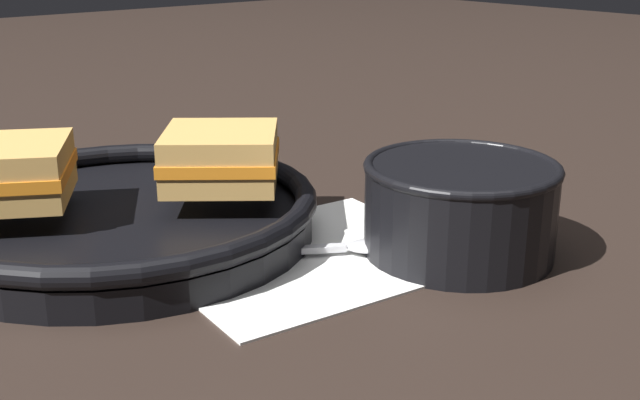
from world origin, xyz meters
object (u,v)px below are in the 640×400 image
object	(u,v)px
soup_bowl	(460,203)
sandwich_near_left	(221,157)
skillet	(122,215)
sandwich_near_right	(8,172)
spoon	(350,247)

from	to	relation	value
soup_bowl	sandwich_near_left	size ratio (longest dim) A/B	1.13
soup_bowl	skillet	world-z (taller)	soup_bowl
skillet	sandwich_near_right	xyz separation A→B (m)	(-0.08, 0.04, 0.04)
sandwich_near_left	spoon	bearing A→B (deg)	-70.08
skillet	sandwich_near_left	distance (m)	0.10
spoon	skillet	world-z (taller)	skillet
soup_bowl	skillet	bearing A→B (deg)	132.74
sandwich_near_left	sandwich_near_right	distance (m)	0.17
soup_bowl	skillet	size ratio (longest dim) A/B	0.47
spoon	sandwich_near_right	xyz separation A→B (m)	(-0.19, 0.19, 0.06)
sandwich_near_left	sandwich_near_right	bearing A→B (deg)	154.34
soup_bowl	sandwich_near_left	bearing A→B (deg)	123.83
sandwich_near_left	sandwich_near_right	size ratio (longest dim) A/B	1.02
sandwich_near_left	soup_bowl	bearing A→B (deg)	-56.17
soup_bowl	sandwich_near_left	xyz separation A→B (m)	(-0.11, 0.17, 0.02)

